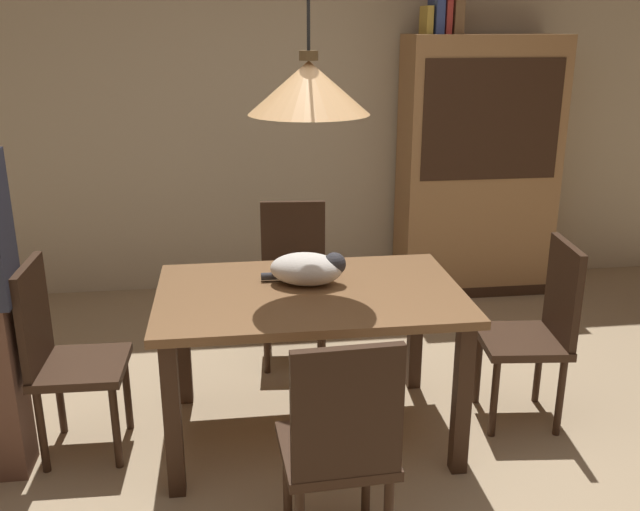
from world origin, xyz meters
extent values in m
plane|color=tan|center=(0.00, 0.00, 0.00)|extent=(10.00, 10.00, 0.00)
cube|color=beige|center=(0.00, 2.65, 1.45)|extent=(6.40, 0.10, 2.90)
cube|color=brown|center=(-0.12, 0.49, 0.73)|extent=(1.40, 0.90, 0.04)
cube|color=#382316|center=(-0.74, 0.10, 0.35)|extent=(0.07, 0.07, 0.71)
cube|color=#382316|center=(0.50, 0.10, 0.35)|extent=(0.07, 0.07, 0.71)
cube|color=#382316|center=(-0.74, 0.88, 0.35)|extent=(0.07, 0.07, 0.71)
cube|color=#382316|center=(0.50, 0.88, 0.35)|extent=(0.07, 0.07, 0.71)
cube|color=#382316|center=(-0.12, 1.29, 0.43)|extent=(0.43, 0.43, 0.04)
cube|color=#322014|center=(-0.11, 1.47, 0.69)|extent=(0.38, 0.07, 0.48)
cylinder|color=#382316|center=(-0.30, 1.14, 0.21)|extent=(0.04, 0.04, 0.41)
cylinder|color=#382316|center=(0.02, 1.12, 0.21)|extent=(0.04, 0.04, 0.41)
cylinder|color=#382316|center=(-0.27, 1.46, 0.21)|extent=(0.04, 0.04, 0.41)
cylinder|color=#382316|center=(0.05, 1.44, 0.21)|extent=(0.04, 0.04, 0.41)
cube|color=#382316|center=(0.93, 0.49, 0.43)|extent=(0.44, 0.44, 0.04)
cube|color=#322014|center=(1.11, 0.47, 0.69)|extent=(0.07, 0.38, 0.48)
cylinder|color=#382316|center=(0.78, 0.66, 0.21)|extent=(0.04, 0.04, 0.41)
cylinder|color=#382316|center=(0.75, 0.35, 0.21)|extent=(0.04, 0.04, 0.41)
cylinder|color=#382316|center=(1.10, 0.63, 0.21)|extent=(0.04, 0.04, 0.41)
cylinder|color=#382316|center=(1.07, 0.31, 0.21)|extent=(0.04, 0.04, 0.41)
cube|color=#382316|center=(-1.17, 0.49, 0.43)|extent=(0.41, 0.41, 0.04)
cube|color=#322014|center=(-1.35, 0.49, 0.69)|extent=(0.05, 0.38, 0.48)
cylinder|color=#382316|center=(-1.02, 0.33, 0.21)|extent=(0.04, 0.04, 0.41)
cylinder|color=#382316|center=(-1.01, 0.65, 0.21)|extent=(0.04, 0.04, 0.41)
cylinder|color=#382316|center=(-1.34, 0.33, 0.21)|extent=(0.04, 0.04, 0.41)
cylinder|color=#382316|center=(-1.33, 0.65, 0.21)|extent=(0.04, 0.04, 0.41)
cube|color=#382316|center=(-0.12, -0.31, 0.43)|extent=(0.42, 0.42, 0.04)
cube|color=#322014|center=(-0.11, -0.49, 0.69)|extent=(0.38, 0.06, 0.48)
cylinder|color=#382316|center=(0.03, -0.14, 0.21)|extent=(0.04, 0.04, 0.41)
cylinder|color=#382316|center=(-0.29, -0.16, 0.21)|extent=(0.04, 0.04, 0.41)
ellipsoid|color=silver|center=(-0.13, 0.57, 0.82)|extent=(0.38, 0.30, 0.15)
sphere|color=#333338|center=(0.00, 0.55, 0.85)|extent=(0.11, 0.11, 0.11)
cylinder|color=#333338|center=(-0.25, 0.63, 0.78)|extent=(0.18, 0.04, 0.04)
cone|color=#E0A86B|center=(-0.12, 0.49, 1.66)|extent=(0.52, 0.52, 0.22)
cylinder|color=#513D23|center=(-0.12, 0.49, 1.79)|extent=(0.08, 0.08, 0.04)
cube|color=#A87A4C|center=(1.31, 2.32, 0.93)|extent=(1.10, 0.44, 1.85)
cube|color=#382316|center=(1.31, 2.10, 1.29)|extent=(0.97, 0.01, 0.81)
cube|color=#382316|center=(1.31, 2.32, 0.04)|extent=(1.12, 0.45, 0.08)
cube|color=gold|center=(0.89, 2.32, 1.94)|extent=(0.04, 0.20, 0.18)
cube|color=#384C93|center=(0.95, 2.32, 1.97)|extent=(0.06, 0.24, 0.24)
cube|color=#B73833|center=(1.01, 2.32, 1.99)|extent=(0.04, 0.22, 0.28)
cube|color=brown|center=(1.08, 2.32, 1.96)|extent=(0.06, 0.24, 0.22)
camera|label=1|loc=(-0.47, -2.49, 1.91)|focal=39.23mm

